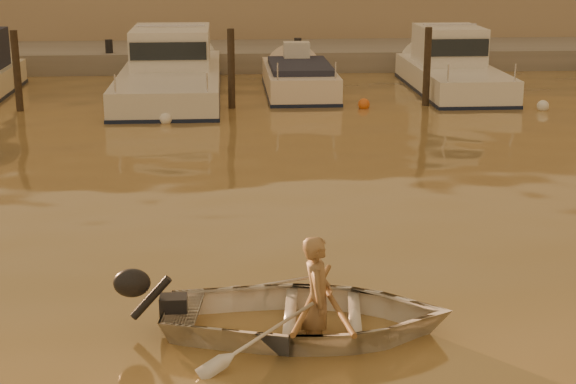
{
  "coord_description": "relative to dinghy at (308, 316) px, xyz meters",
  "views": [
    {
      "loc": [
        -0.39,
        -8.4,
        4.2
      ],
      "look_at": [
        0.48,
        3.46,
        0.75
      ],
      "focal_mm": 55.0,
      "sensor_mm": 36.0,
      "label": 1
    }
  ],
  "objects": [
    {
      "name": "moored_boat_2",
      "position": [
        -2.33,
        15.54,
        0.42
      ],
      "size": [
        2.66,
        8.78,
        1.75
      ],
      "primitive_type": null,
      "color": "silver",
      "rests_on": "ground_plane"
    },
    {
      "name": "piling_1",
      "position": [
        -5.98,
        13.34,
        0.69
      ],
      "size": [
        0.18,
        0.18,
        2.2
      ],
      "primitive_type": "cylinder",
      "color": "#2D2319",
      "rests_on": "ground_plane"
    },
    {
      "name": "fender_c",
      "position": [
        -2.24,
        11.58,
        -0.11
      ],
      "size": [
        0.3,
        0.3,
        0.3
      ],
      "primitive_type": "sphere",
      "color": "white",
      "rests_on": "ground_plane"
    },
    {
      "name": "person",
      "position": [
        0.1,
        -0.01,
        0.2
      ],
      "size": [
        0.4,
        0.55,
        1.42
      ],
      "primitive_type": "imported",
      "rotation": [
        0.0,
        0.0,
        1.46
      ],
      "color": "olive",
      "rests_on": "dinghy"
    },
    {
      "name": "outboard_motor",
      "position": [
        -1.49,
        0.17,
        0.07
      ],
      "size": [
        0.94,
        0.5,
        0.7
      ],
      "primitive_type": null,
      "rotation": [
        0.0,
        0.0,
        -0.11
      ],
      "color": "black",
      "rests_on": "dinghy"
    },
    {
      "name": "fender_d",
      "position": [
        2.68,
        13.09,
        -0.11
      ],
      "size": [
        0.3,
        0.3,
        0.3
      ],
      "primitive_type": "sphere",
      "color": "#D75D19",
      "rests_on": "ground_plane"
    },
    {
      "name": "moored_boat_3",
      "position": [
        1.23,
        15.54,
        0.02
      ],
      "size": [
        1.84,
        5.41,
        0.95
      ],
      "primitive_type": null,
      "color": "#EFDDC8",
      "rests_on": "ground_plane"
    },
    {
      "name": "quay",
      "position": [
        -0.48,
        21.04,
        -0.06
      ],
      "size": [
        52.0,
        4.0,
        1.0
      ],
      "primitive_type": "cube",
      "color": "gray",
      "rests_on": "ground_plane"
    },
    {
      "name": "oar_starboard",
      "position": [
        0.05,
        -0.01,
        0.21
      ],
      "size": [
        0.65,
        2.03,
        0.13
      ],
      "primitive_type": "cylinder",
      "rotation": [
        1.54,
        0.0,
        -0.29
      ],
      "color": "olive",
      "rests_on": "dinghy"
    },
    {
      "name": "piling_3",
      "position": [
        4.32,
        13.34,
        0.69
      ],
      "size": [
        0.18,
        0.18,
        2.2
      ],
      "primitive_type": "cylinder",
      "color": "#2D2319",
      "rests_on": "ground_plane"
    },
    {
      "name": "moored_boat_4",
      "position": [
        5.58,
        15.54,
        0.42
      ],
      "size": [
        2.14,
        6.63,
        1.75
      ],
      "primitive_type": null,
      "color": "white",
      "rests_on": "ground_plane"
    },
    {
      "name": "dinghy",
      "position": [
        0.0,
        0.0,
        0.0
      ],
      "size": [
        3.39,
        2.59,
        0.65
      ],
      "primitive_type": "imported",
      "rotation": [
        0.0,
        0.0,
        1.46
      ],
      "color": "silver",
      "rests_on": "ground_plane"
    },
    {
      "name": "oar_port",
      "position": [
        0.25,
        -0.03,
        0.21
      ],
      "size": [
        0.27,
        2.1,
        0.13
      ],
      "primitive_type": "cylinder",
      "rotation": [
        1.54,
        0.0,
        0.1
      ],
      "color": "brown",
      "rests_on": "dinghy"
    },
    {
      "name": "fender_e",
      "position": [
        7.13,
        12.51,
        -0.11
      ],
      "size": [
        0.3,
        0.3,
        0.3
      ],
      "primitive_type": "sphere",
      "color": "silver",
      "rests_on": "ground_plane"
    },
    {
      "name": "ground_plane",
      "position": [
        -0.48,
        -0.46,
        -0.21
      ],
      "size": [
        160.0,
        160.0,
        0.0
      ],
      "primitive_type": "plane",
      "color": "brown",
      "rests_on": "ground"
    },
    {
      "name": "piling_2",
      "position": [
        -0.68,
        13.34,
        0.69
      ],
      "size": [
        0.18,
        0.18,
        2.2
      ],
      "primitive_type": "cylinder",
      "color": "#2D2319",
      "rests_on": "ground_plane"
    }
  ]
}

